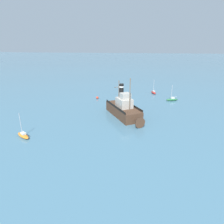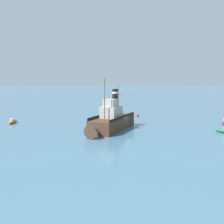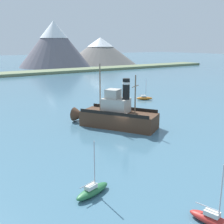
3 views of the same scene
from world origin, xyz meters
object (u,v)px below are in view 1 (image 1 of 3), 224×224
(old_tugboat, at_px, (124,109))
(mooring_buoy, at_px, (97,98))
(sailboat_green, at_px, (172,99))
(sailboat_red, at_px, (154,92))
(sailboat_orange, at_px, (23,135))

(old_tugboat, height_order, mooring_buoy, old_tugboat)
(old_tugboat, bearing_deg, sailboat_green, -130.57)
(sailboat_red, bearing_deg, sailboat_green, 120.74)
(old_tugboat, distance_m, sailboat_green, 21.11)
(sailboat_red, distance_m, sailboat_green, 10.11)
(sailboat_red, bearing_deg, old_tugboat, 70.93)
(sailboat_red, xyz_separation_m, mooring_buoy, (18.43, 9.76, -0.03))
(sailboat_orange, height_order, sailboat_green, same)
(sailboat_green, relative_size, mooring_buoy, 6.14)
(old_tugboat, xyz_separation_m, sailboat_green, (-13.70, -16.00, -1.40))
(old_tugboat, height_order, sailboat_green, old_tugboat)
(sailboat_orange, bearing_deg, sailboat_red, -124.71)
(old_tugboat, distance_m, sailboat_orange, 23.15)
(sailboat_red, distance_m, sailboat_orange, 47.16)
(sailboat_red, height_order, sailboat_orange, same)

